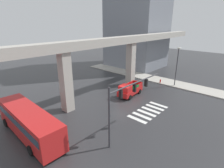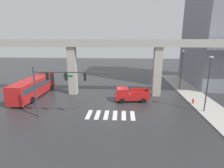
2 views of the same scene
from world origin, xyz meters
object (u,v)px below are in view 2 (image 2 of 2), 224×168
(city_bus, at_px, (34,86))
(fire_hydrant, at_px, (193,101))
(street_lamp_mid_block, at_px, (182,65))
(traffic_signal_mast, at_px, (57,81))
(street_lamp_near_corner, at_px, (209,78))
(pickup_truck, at_px, (130,95))

(city_bus, distance_m, fire_hydrant, 24.96)
(street_lamp_mid_block, height_order, fire_hydrant, street_lamp_mid_block)
(traffic_signal_mast, height_order, street_lamp_mid_block, street_lamp_mid_block)
(city_bus, distance_m, street_lamp_near_corner, 25.85)
(street_lamp_mid_block, bearing_deg, fire_hydrant, -92.96)
(city_bus, bearing_deg, fire_hydrant, -4.69)
(street_lamp_near_corner, bearing_deg, pickup_truck, 159.84)
(city_bus, relative_size, fire_hydrant, 12.76)
(street_lamp_near_corner, bearing_deg, city_bus, 169.29)
(city_bus, bearing_deg, street_lamp_mid_block, 12.74)
(city_bus, height_order, traffic_signal_mast, traffic_signal_mast)
(traffic_signal_mast, xyz_separation_m, fire_hydrant, (17.93, 5.49, -4.13))
(fire_hydrant, bearing_deg, pickup_truck, 175.20)
(street_lamp_near_corner, distance_m, fire_hydrant, 4.97)
(city_bus, bearing_deg, traffic_signal_mast, -47.45)
(city_bus, height_order, fire_hydrant, city_bus)
(traffic_signal_mast, relative_size, street_lamp_near_corner, 1.20)
(city_bus, bearing_deg, pickup_truck, -4.62)
(street_lamp_mid_block, distance_m, fire_hydrant, 8.78)
(pickup_truck, distance_m, traffic_signal_mast, 11.37)
(city_bus, relative_size, street_lamp_near_corner, 1.50)
(fire_hydrant, bearing_deg, city_bus, 175.31)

